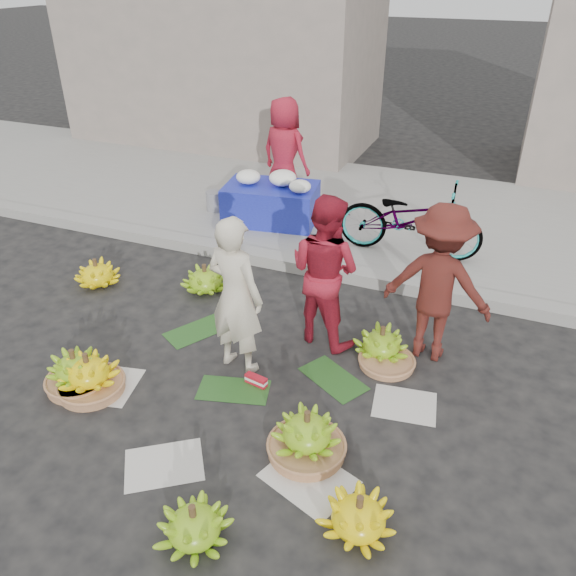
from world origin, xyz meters
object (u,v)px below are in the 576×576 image
at_px(banana_bunch_0, 89,376).
at_px(vendor_cream, 236,296).
at_px(banana_bunch_4, 307,436).
at_px(bicycle, 410,219).
at_px(flower_table, 272,201).

xyz_separation_m(banana_bunch_0, vendor_cream, (1.08, 0.85, 0.61)).
relative_size(banana_bunch_4, bicycle, 0.39).
bearing_deg(banana_bunch_4, flower_table, 117.28).
height_order(banana_bunch_4, flower_table, flower_table).
xyz_separation_m(vendor_cream, bicycle, (1.04, 2.81, -0.19)).
bearing_deg(flower_table, banana_bunch_4, -71.62).
bearing_deg(flower_table, bicycle, -16.90).
relative_size(banana_bunch_4, vendor_cream, 0.45).
distance_m(banana_bunch_4, flower_table, 4.40).
bearing_deg(banana_bunch_0, vendor_cream, 38.16).
relative_size(banana_bunch_4, flower_table, 0.50).
xyz_separation_m(banana_bunch_4, bicycle, (0.03, 3.62, 0.41)).
bearing_deg(banana_bunch_0, banana_bunch_4, 1.07).
height_order(vendor_cream, bicycle, vendor_cream).
xyz_separation_m(banana_bunch_4, flower_table, (-2.01, 3.91, 0.25)).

